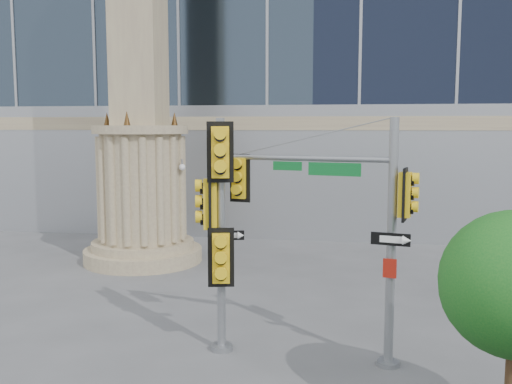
# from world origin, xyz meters

# --- Properties ---
(ground) EXTENTS (120.00, 120.00, 0.00)m
(ground) POSITION_xyz_m (0.00, 0.00, 0.00)
(ground) COLOR #545456
(ground) RESTS_ON ground
(monument) EXTENTS (4.40, 4.40, 16.60)m
(monument) POSITION_xyz_m (-6.00, 9.00, 5.52)
(monument) COLOR gray
(monument) RESTS_ON ground
(main_signal_pole) EXTENTS (4.02, 1.22, 5.26)m
(main_signal_pole) POSITION_xyz_m (1.56, 0.99, 3.26)
(main_signal_pole) COLOR slate
(main_signal_pole) RESTS_ON ground
(secondary_signal_pole) EXTENTS (0.96, 0.70, 5.26)m
(secondary_signal_pole) POSITION_xyz_m (-1.23, 0.93, 3.09)
(secondary_signal_pole) COLOR slate
(secondary_signal_pole) RESTS_ON ground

